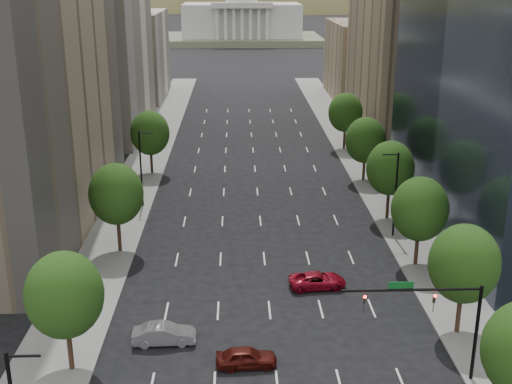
{
  "coord_description": "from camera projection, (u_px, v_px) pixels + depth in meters",
  "views": [
    {
      "loc": [
        -2.56,
        -7.05,
        26.0
      ],
      "look_at": [
        -0.9,
        46.21,
        8.0
      ],
      "focal_mm": 45.91,
      "sensor_mm": 36.0,
      "label": 1
    }
  ],
  "objects": [
    {
      "name": "tree_right_3",
      "position": [
        390.0,
        168.0,
        70.41
      ],
      "size": [
        5.2,
        5.2,
        8.89
      ],
      "color": "#382316",
      "rests_on": "ground"
    },
    {
      "name": "streetlight_rn",
      "position": [
        395.0,
        192.0,
        66.0
      ],
      "size": [
        1.7,
        0.2,
        9.0
      ],
      "color": "black",
      "rests_on": "ground"
    },
    {
      "name": "tree_left_0",
      "position": [
        64.0,
        295.0,
        43.12
      ],
      "size": [
        5.2,
        5.2,
        8.75
      ],
      "color": "#382316",
      "rests_on": "ground"
    },
    {
      "name": "midrise_cream_left",
      "position": [
        97.0,
        27.0,
        106.27
      ],
      "size": [
        14.0,
        30.0,
        35.0
      ],
      "primitive_type": "cube",
      "color": "beige",
      "rests_on": "ground"
    },
    {
      "name": "sidewalk_left",
      "position": [
        119.0,
        222.0,
        71.41
      ],
      "size": [
        6.0,
        200.0,
        0.15
      ],
      "primitive_type": "cube",
      "color": "slate",
      "rests_on": "ground"
    },
    {
      "name": "tree_left_2",
      "position": [
        150.0,
        133.0,
        86.7
      ],
      "size": [
        5.2,
        5.2,
        8.68
      ],
      "color": "#382316",
      "rests_on": "ground"
    },
    {
      "name": "traffic_signal",
      "position": [
        441.0,
        312.0,
        42.13
      ],
      "size": [
        9.12,
        0.4,
        7.38
      ],
      "color": "black",
      "rests_on": "ground"
    },
    {
      "name": "tree_right_5",
      "position": [
        345.0,
        113.0,
        98.87
      ],
      "size": [
        5.2,
        5.2,
        8.75
      ],
      "color": "#382316",
      "rests_on": "ground"
    },
    {
      "name": "sidewalk_right",
      "position": [
        400.0,
        218.0,
        72.32
      ],
      "size": [
        6.0,
        200.0,
        0.15
      ],
      "primitive_type": "cube",
      "color": "slate",
      "rests_on": "ground"
    },
    {
      "name": "car_silver",
      "position": [
        164.0,
        334.0,
        47.98
      ],
      "size": [
        4.7,
        1.85,
        1.52
      ],
      "primitive_type": "imported",
      "rotation": [
        0.0,
        0.0,
        1.62
      ],
      "color": "gray",
      "rests_on": "ground"
    },
    {
      "name": "tree_left_1",
      "position": [
        116.0,
        194.0,
        61.99
      ],
      "size": [
        5.2,
        5.2,
        8.97
      ],
      "color": "#382316",
      "rests_on": "ground"
    },
    {
      "name": "tree_right_2",
      "position": [
        420.0,
        209.0,
        59.14
      ],
      "size": [
        5.2,
        5.2,
        8.61
      ],
      "color": "#382316",
      "rests_on": "ground"
    },
    {
      "name": "car_maroon",
      "position": [
        246.0,
        357.0,
        45.16
      ],
      "size": [
        4.31,
        1.94,
        1.44
      ],
      "primitive_type": "imported",
      "rotation": [
        0.0,
        0.0,
        1.63
      ],
      "color": "#440F0B",
      "rests_on": "ground"
    },
    {
      "name": "filler_left",
      "position": [
        131.0,
        55.0,
        140.24
      ],
      "size": [
        14.0,
        26.0,
        18.0
      ],
      "primitive_type": "cube",
      "color": "beige",
      "rests_on": "ground"
    },
    {
      "name": "streetlight_ln",
      "position": [
        141.0,
        167.0,
        74.68
      ],
      "size": [
        1.7,
        0.2,
        9.0
      ],
      "color": "black",
      "rests_on": "ground"
    },
    {
      "name": "car_red_far",
      "position": [
        318.0,
        280.0,
        56.48
      ],
      "size": [
        5.11,
        2.72,
        1.37
      ],
      "primitive_type": "imported",
      "rotation": [
        0.0,
        0.0,
        1.66
      ],
      "color": "maroon",
      "rests_on": "ground"
    },
    {
      "name": "filler_right",
      "position": [
        365.0,
        61.0,
        139.19
      ],
      "size": [
        14.0,
        26.0,
        16.0
      ],
      "primitive_type": "cube",
      "color": "#8C7759",
      "rests_on": "ground"
    },
    {
      "name": "capitol",
      "position": [
        242.0,
        20.0,
        248.78
      ],
      "size": [
        60.0,
        40.0,
        35.2
      ],
      "color": "#596647",
      "rests_on": "ground"
    },
    {
      "name": "parking_tan_right",
      "position": [
        406.0,
        43.0,
        105.7
      ],
      "size": [
        14.0,
        30.0,
        30.0
      ],
      "primitive_type": "cube",
      "color": "#8C7759",
      "rests_on": "ground"
    },
    {
      "name": "tree_right_1",
      "position": [
        464.0,
        264.0,
        47.73
      ],
      "size": [
        5.2,
        5.2,
        8.75
      ],
      "color": "#382316",
      "rests_on": "ground"
    },
    {
      "name": "foothills",
      "position": [
        276.0,
        45.0,
        595.77
      ],
      "size": [
        720.0,
        413.0,
        263.0
      ],
      "color": "olive",
      "rests_on": "ground"
    },
    {
      "name": "tree_right_4",
      "position": [
        365.0,
        140.0,
        83.81
      ],
      "size": [
        5.2,
        5.2,
        8.46
      ],
      "color": "#382316",
      "rests_on": "ground"
    }
  ]
}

